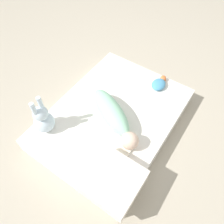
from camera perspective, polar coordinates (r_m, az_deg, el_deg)
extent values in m
plane|color=#B2A893|center=(1.89, 0.19, -3.01)|extent=(12.00, 12.00, 0.00)
cube|color=white|center=(1.83, 0.20, -1.73)|extent=(1.23, 0.91, 0.15)
cube|color=white|center=(1.60, 2.66, -8.96)|extent=(0.20, 0.15, 0.02)
ellipsoid|color=#99D6B2|center=(1.67, -0.21, 0.05)|extent=(0.37, 0.50, 0.17)
sphere|color=beige|center=(1.55, 4.65, -7.47)|extent=(0.13, 0.13, 0.13)
cube|color=white|center=(1.45, 0.49, -17.72)|extent=(0.34, 0.33, 0.11)
sphere|color=silver|center=(1.70, -17.26, -2.57)|extent=(0.15, 0.15, 0.15)
sphere|color=silver|center=(1.61, -18.23, -0.34)|extent=(0.11, 0.11, 0.11)
cylinder|color=silver|center=(1.54, -19.84, 0.80)|extent=(0.03, 0.03, 0.11)
cylinder|color=silver|center=(1.56, -18.27, 2.30)|extent=(0.03, 0.03, 0.11)
ellipsoid|color=#4C99C6|center=(1.97, 12.07, 7.07)|extent=(0.15, 0.11, 0.06)
sphere|color=orange|center=(2.04, 13.21, 8.51)|extent=(0.05, 0.05, 0.05)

